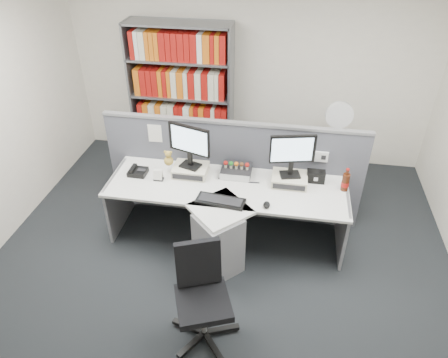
% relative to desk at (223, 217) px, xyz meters
% --- Properties ---
extents(ground, '(5.50, 5.50, 0.00)m').
position_rel_desk_xyz_m(ground, '(0.00, -0.60, -0.46)').
color(ground, '#24272A').
rests_on(ground, ground).
extents(room_shell, '(5.04, 5.54, 2.72)m').
position_rel_desk_xyz_m(room_shell, '(0.00, -0.60, 1.33)').
color(room_shell, white).
rests_on(room_shell, ground).
extents(partition, '(3.00, 0.08, 1.27)m').
position_rel_desk_xyz_m(partition, '(0.00, 0.65, 0.19)').
color(partition, '#555660').
rests_on(partition, ground).
extents(desk, '(2.60, 1.20, 0.72)m').
position_rel_desk_xyz_m(desk, '(0.00, 0.00, 0.00)').
color(desk, white).
rests_on(desk, ground).
extents(monitor_riser_left, '(0.38, 0.31, 0.10)m').
position_rel_desk_xyz_m(monitor_riser_left, '(-0.44, 0.38, 0.31)').
color(monitor_riser_left, beige).
rests_on(monitor_riser_left, desk).
extents(monitor_riser_right, '(0.38, 0.31, 0.10)m').
position_rel_desk_xyz_m(monitor_riser_right, '(0.66, 0.38, 0.31)').
color(monitor_riser_right, beige).
rests_on(monitor_riser_right, desk).
extents(monitor_left, '(0.48, 0.22, 0.50)m').
position_rel_desk_xyz_m(monitor_left, '(-0.44, 0.38, 0.66)').
color(monitor_left, black).
rests_on(monitor_left, monitor_riser_left).
extents(monitor_right, '(0.47, 0.20, 0.49)m').
position_rel_desk_xyz_m(monitor_right, '(0.66, 0.38, 0.65)').
color(monitor_right, black).
rests_on(monitor_right, monitor_riser_right).
extents(desktop_pc, '(0.33, 0.30, 0.09)m').
position_rel_desk_xyz_m(desktop_pc, '(0.07, 0.46, 0.31)').
color(desktop_pc, black).
rests_on(desktop_pc, desk).
extents(figurines, '(0.29, 0.05, 0.09)m').
position_rel_desk_xyz_m(figurines, '(0.07, 0.44, 0.40)').
color(figurines, beige).
rests_on(figurines, desktop_pc).
extents(keyboard, '(0.52, 0.24, 0.03)m').
position_rel_desk_xyz_m(keyboard, '(-0.01, -0.08, 0.28)').
color(keyboard, black).
rests_on(keyboard, desk).
extents(mouse, '(0.07, 0.11, 0.04)m').
position_rel_desk_xyz_m(mouse, '(0.46, -0.07, 0.28)').
color(mouse, black).
rests_on(mouse, desk).
extents(desk_phone, '(0.20, 0.18, 0.09)m').
position_rel_desk_xyz_m(desk_phone, '(-1.02, 0.28, 0.30)').
color(desk_phone, black).
rests_on(desk_phone, desk).
extents(desk_calendar, '(0.11, 0.08, 0.13)m').
position_rel_desk_xyz_m(desk_calendar, '(-0.76, 0.21, 0.32)').
color(desk_calendar, black).
rests_on(desk_calendar, desk).
extents(plush_toy, '(0.11, 0.11, 0.18)m').
position_rel_desk_xyz_m(plush_toy, '(-0.68, 0.37, 0.44)').
color(plush_toy, '#B0903A').
rests_on(plush_toy, monitor_riser_left).
extents(speaker, '(0.20, 0.11, 0.13)m').
position_rel_desk_xyz_m(speaker, '(0.94, 0.47, 0.33)').
color(speaker, black).
rests_on(speaker, desk).
extents(cola_bottle, '(0.08, 0.08, 0.27)m').
position_rel_desk_xyz_m(cola_bottle, '(1.25, 0.36, 0.36)').
color(cola_bottle, '#3F190A').
rests_on(cola_bottle, desk).
extents(shelving_unit, '(1.41, 0.40, 2.00)m').
position_rel_desk_xyz_m(shelving_unit, '(-0.90, 1.85, 0.52)').
color(shelving_unit, slate).
rests_on(shelving_unit, ground).
extents(filing_cabinet, '(0.45, 0.61, 0.70)m').
position_rel_desk_xyz_m(filing_cabinet, '(1.20, 1.40, -0.11)').
color(filing_cabinet, slate).
rests_on(filing_cabinet, ground).
extents(desk_fan, '(0.34, 0.20, 0.57)m').
position_rel_desk_xyz_m(desk_fan, '(1.20, 1.40, 0.60)').
color(desk_fan, white).
rests_on(desk_fan, filing_cabinet).
extents(office_chair, '(0.63, 0.61, 0.94)m').
position_rel_desk_xyz_m(office_chair, '(-0.00, -1.08, 0.05)').
color(office_chair, silver).
rests_on(office_chair, ground).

